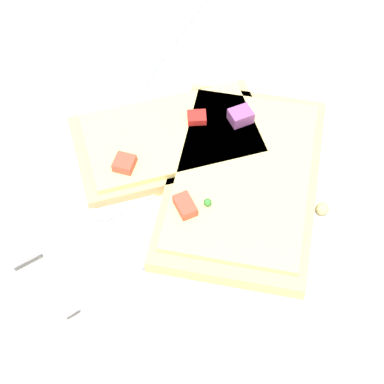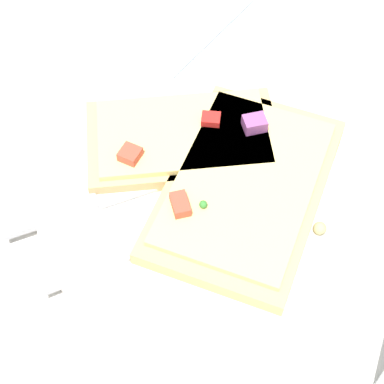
{
  "view_description": "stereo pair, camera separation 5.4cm",
  "coord_description": "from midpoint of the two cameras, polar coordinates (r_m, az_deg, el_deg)",
  "views": [
    {
      "loc": [
        0.28,
        0.13,
        0.47
      ],
      "look_at": [
        0.0,
        0.0,
        0.02
      ],
      "focal_mm": 60.0,
      "sensor_mm": 36.0,
      "label": 1
    },
    {
      "loc": [
        0.25,
        0.18,
        0.47
      ],
      "look_at": [
        0.0,
        0.0,
        0.02
      ],
      "focal_mm": 60.0,
      "sensor_mm": 36.0,
      "label": 2
    }
  ],
  "objects": [
    {
      "name": "pizza_slice_main",
      "position": [
        0.55,
        7.54,
        0.3
      ],
      "size": [
        0.22,
        0.17,
        0.03
      ],
      "rotation": [
        0.0,
        0.0,
        0.26
      ],
      "color": "tan",
      "rests_on": "plate"
    },
    {
      "name": "ground_plane",
      "position": [
        0.56,
        2.76,
        -1.48
      ],
      "size": [
        4.0,
        4.0,
        0.0
      ],
      "primitive_type": "plane",
      "color": "beige"
    },
    {
      "name": "pizza_slice_corner",
      "position": [
        0.58,
        1.85,
        4.61
      ],
      "size": [
        0.19,
        0.19,
        0.03
      ],
      "rotation": [
        0.0,
        0.0,
        5.45
      ],
      "color": "tan",
      "rests_on": "plate"
    },
    {
      "name": "crumb_scatter",
      "position": [
        0.54,
        12.03,
        -2.65
      ],
      "size": [
        0.05,
        0.13,
        0.01
      ],
      "color": "tan",
      "rests_on": "plate"
    },
    {
      "name": "knife",
      "position": [
        0.55,
        -4.78,
        -0.61
      ],
      "size": [
        0.2,
        0.13,
        0.01
      ],
      "rotation": [
        0.0,
        0.0,
        8.87
      ],
      "color": "#B7B7BC",
      "rests_on": "plate"
    },
    {
      "name": "napkin",
      "position": [
        0.72,
        1.32,
        14.95
      ],
      "size": [
        0.15,
        0.09,
        0.01
      ],
      "color": "silver",
      "rests_on": "ground"
    },
    {
      "name": "fork",
      "position": [
        0.53,
        2.06,
        -3.81
      ],
      "size": [
        0.2,
        0.12,
        0.01
      ],
      "rotation": [
        0.0,
        0.0,
        8.92
      ],
      "color": "#B7B7BC",
      "rests_on": "plate"
    },
    {
      "name": "plate",
      "position": [
        0.55,
        2.79,
        -1.14
      ],
      "size": [
        0.27,
        0.27,
        0.01
      ],
      "color": "silver",
      "rests_on": "ground"
    }
  ]
}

